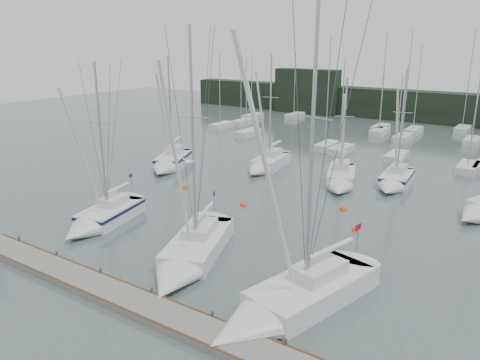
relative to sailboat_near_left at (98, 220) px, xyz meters
The scene contains 17 objects.
ground 8.38m from the sailboat_near_left, ahead, with size 160.00×160.00×0.00m, color #475654.
dock 10.30m from the sailboat_near_left, 36.43° to the right, with size 24.00×2.00×0.40m, color slate.
far_treeline 61.48m from the sailboat_near_left, 82.25° to the left, with size 90.00×4.00×5.00m, color black.
far_building_left 60.14m from the sailboat_near_left, 101.25° to the left, with size 12.00×3.00×8.00m, color black.
mast_forest 42.42m from the sailboat_near_left, 73.14° to the left, with size 56.57×27.69×14.84m.
sailboat_near_left is the anchor object (origin of this frame).
sailboat_near_center 9.58m from the sailboat_near_left, ahead, with size 6.28×10.56×15.06m.
sailboat_near_right 17.02m from the sailboat_near_left, ahead, with size 5.66×10.98×16.54m.
sailboat_mid_a 16.29m from the sailboat_near_left, 113.29° to the left, with size 5.61×8.38×12.42m.
sailboat_mid_b 20.21m from the sailboat_near_left, 83.38° to the left, with size 3.30×8.09×12.53m.
sailboat_mid_c 22.03m from the sailboat_near_left, 59.91° to the left, with size 4.88×8.29×10.69m.
sailboat_mid_d 26.40m from the sailboat_near_left, 54.50° to the left, with size 2.92×7.17×11.53m.
buoy_a 11.65m from the sailboat_near_left, 56.95° to the left, with size 0.62×0.62×0.62m, color #EC4315.
buoy_b 19.12m from the sailboat_near_left, 44.54° to the left, with size 0.63×0.63×0.63m, color #EC4315.
buoy_c 10.81m from the sailboat_near_left, 94.57° to the left, with size 0.62×0.62×0.62m, color #EC4315.
seagull 13.69m from the sailboat_near_left, 15.80° to the right, with size 1.08×0.59×0.22m.
buoy_d 18.73m from the sailboat_near_left, 31.61° to the left, with size 0.53×0.53×0.53m, color #EC4315.
Camera 1 is at (17.98, -19.73, 13.22)m, focal length 35.00 mm.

